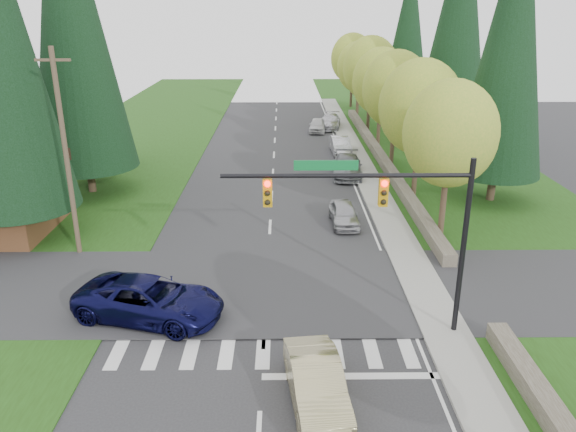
{
  "coord_description": "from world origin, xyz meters",
  "views": [
    {
      "loc": [
        0.72,
        -13.89,
        11.57
      ],
      "look_at": [
        0.96,
        9.7,
        2.8
      ],
      "focal_mm": 35.0,
      "sensor_mm": 36.0,
      "label": 1
    }
  ],
  "objects_px": {
    "parked_car_a": "(344,214)",
    "parked_car_e": "(330,121)",
    "parked_car_c": "(340,145)",
    "sedan_champagne": "(316,383)",
    "suv_navy": "(150,300)",
    "parked_car_d": "(318,125)",
    "parked_car_b": "(347,166)"
  },
  "relations": [
    {
      "from": "parked_car_d",
      "to": "parked_car_e",
      "type": "distance_m",
      "value": 2.22
    },
    {
      "from": "parked_car_c",
      "to": "sedan_champagne",
      "type": "bearing_deg",
      "value": -99.53
    },
    {
      "from": "suv_navy",
      "to": "parked_car_b",
      "type": "xyz_separation_m",
      "value": [
        9.98,
        19.99,
        -0.08
      ]
    },
    {
      "from": "parked_car_b",
      "to": "parked_car_c",
      "type": "distance_m",
      "value": 6.85
    },
    {
      "from": "parked_car_a",
      "to": "parked_car_e",
      "type": "xyz_separation_m",
      "value": [
        1.4,
        27.13,
        0.07
      ]
    },
    {
      "from": "sedan_champagne",
      "to": "parked_car_e",
      "type": "xyz_separation_m",
      "value": [
        3.86,
        42.54,
        -0.03
      ]
    },
    {
      "from": "sedan_champagne",
      "to": "parked_car_b",
      "type": "bearing_deg",
      "value": 74.73
    },
    {
      "from": "parked_car_e",
      "to": "parked_car_a",
      "type": "bearing_deg",
      "value": -84.97
    },
    {
      "from": "sedan_champagne",
      "to": "suv_navy",
      "type": "xyz_separation_m",
      "value": [
        -6.26,
        5.2,
        0.08
      ]
    },
    {
      "from": "parked_car_b",
      "to": "parked_car_d",
      "type": "bearing_deg",
      "value": 99.23
    },
    {
      "from": "parked_car_d",
      "to": "parked_car_e",
      "type": "height_order",
      "value": "parked_car_e"
    },
    {
      "from": "parked_car_b",
      "to": "suv_navy",
      "type": "bearing_deg",
      "value": -111.89
    },
    {
      "from": "parked_car_a",
      "to": "parked_car_e",
      "type": "relative_size",
      "value": 0.77
    },
    {
      "from": "suv_navy",
      "to": "parked_car_b",
      "type": "distance_m",
      "value": 22.34
    },
    {
      "from": "parked_car_c",
      "to": "parked_car_b",
      "type": "bearing_deg",
      "value": -93.86
    },
    {
      "from": "suv_navy",
      "to": "parked_car_d",
      "type": "height_order",
      "value": "suv_navy"
    },
    {
      "from": "parked_car_a",
      "to": "parked_car_c",
      "type": "relative_size",
      "value": 0.9
    },
    {
      "from": "parked_car_a",
      "to": "parked_car_d",
      "type": "relative_size",
      "value": 0.96
    },
    {
      "from": "parked_car_a",
      "to": "parked_car_b",
      "type": "bearing_deg",
      "value": 80.67
    },
    {
      "from": "sedan_champagne",
      "to": "parked_car_e",
      "type": "height_order",
      "value": "sedan_champagne"
    },
    {
      "from": "parked_car_d",
      "to": "parked_car_e",
      "type": "bearing_deg",
      "value": 57.31
    },
    {
      "from": "suv_navy",
      "to": "parked_car_d",
      "type": "bearing_deg",
      "value": 2.0
    },
    {
      "from": "parked_car_e",
      "to": "suv_navy",
      "type": "bearing_deg",
      "value": -97.19
    },
    {
      "from": "sedan_champagne",
      "to": "parked_car_b",
      "type": "height_order",
      "value": "same"
    },
    {
      "from": "parked_car_b",
      "to": "parked_car_e",
      "type": "bearing_deg",
      "value": 94.16
    },
    {
      "from": "parked_car_d",
      "to": "parked_car_e",
      "type": "relative_size",
      "value": 0.8
    },
    {
      "from": "sedan_champagne",
      "to": "suv_navy",
      "type": "relative_size",
      "value": 0.76
    },
    {
      "from": "parked_car_a",
      "to": "parked_car_b",
      "type": "relative_size",
      "value": 0.74
    },
    {
      "from": "suv_navy",
      "to": "parked_car_a",
      "type": "height_order",
      "value": "suv_navy"
    },
    {
      "from": "sedan_champagne",
      "to": "parked_car_a",
      "type": "distance_m",
      "value": 15.6
    },
    {
      "from": "parked_car_b",
      "to": "parked_car_c",
      "type": "xyz_separation_m",
      "value": [
        0.14,
        6.84,
        -0.05
      ]
    },
    {
      "from": "sedan_champagne",
      "to": "parked_car_e",
      "type": "distance_m",
      "value": 42.71
    }
  ]
}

